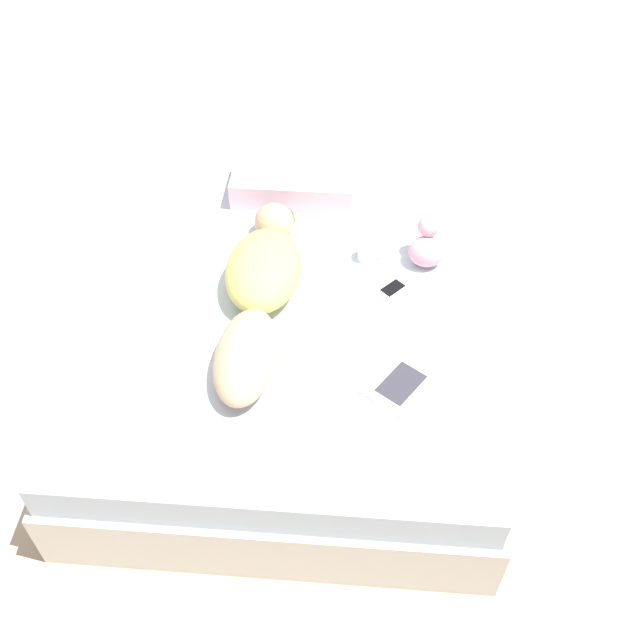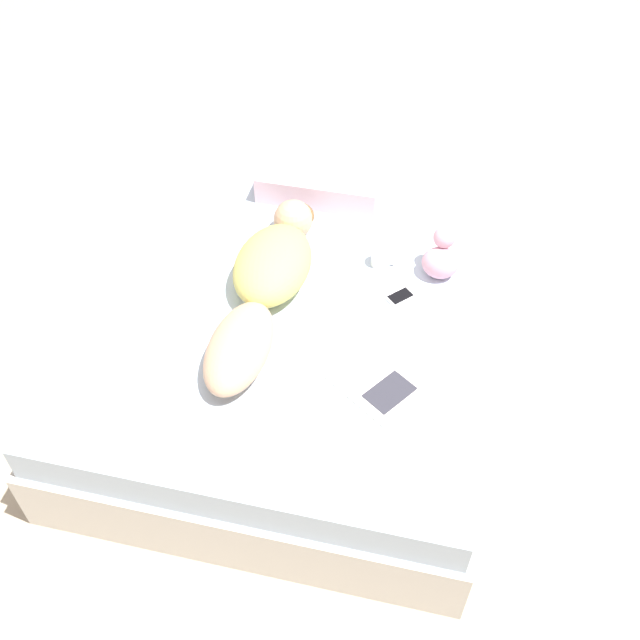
# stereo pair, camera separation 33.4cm
# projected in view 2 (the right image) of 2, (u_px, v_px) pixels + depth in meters

# --- Properties ---
(ground_plane) EXTENTS (12.00, 12.00, 0.00)m
(ground_plane) POSITION_uv_depth(u_px,v_px,m) (297.00, 375.00, 3.87)
(ground_plane) COLOR #B7A88E
(bed) EXTENTS (1.89, 2.15, 0.53)m
(bed) POSITION_uv_depth(u_px,v_px,m) (296.00, 342.00, 3.68)
(bed) COLOR beige
(bed) RESTS_ON ground_plane
(person) EXTENTS (0.36, 1.25, 0.22)m
(person) POSITION_uv_depth(u_px,v_px,m) (267.00, 281.00, 3.44)
(person) COLOR tan
(person) RESTS_ON bed
(open_magazine) EXTENTS (0.50, 0.47, 0.01)m
(open_magazine) POSITION_uv_depth(u_px,v_px,m) (373.00, 379.00, 3.17)
(open_magazine) COLOR silver
(open_magazine) RESTS_ON bed
(coffee_mug) EXTENTS (0.13, 0.09, 0.09)m
(coffee_mug) POSITION_uv_depth(u_px,v_px,m) (381.00, 257.00, 3.63)
(coffee_mug) COLOR white
(coffee_mug) RESTS_ON bed
(cell_phone) EXTENTS (0.15, 0.15, 0.01)m
(cell_phone) POSITION_uv_depth(u_px,v_px,m) (400.00, 297.00, 3.50)
(cell_phone) COLOR silver
(cell_phone) RESTS_ON bed
(plush_toy) EXTENTS (0.18, 0.19, 0.24)m
(plush_toy) POSITION_uv_depth(u_px,v_px,m) (441.00, 257.00, 3.55)
(plush_toy) COLOR #DB9EB2
(plush_toy) RESTS_ON bed
(pillow) EXTENTS (0.64, 0.33, 0.15)m
(pillow) POSITION_uv_depth(u_px,v_px,m) (321.00, 182.00, 4.00)
(pillow) COLOR beige
(pillow) RESTS_ON bed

